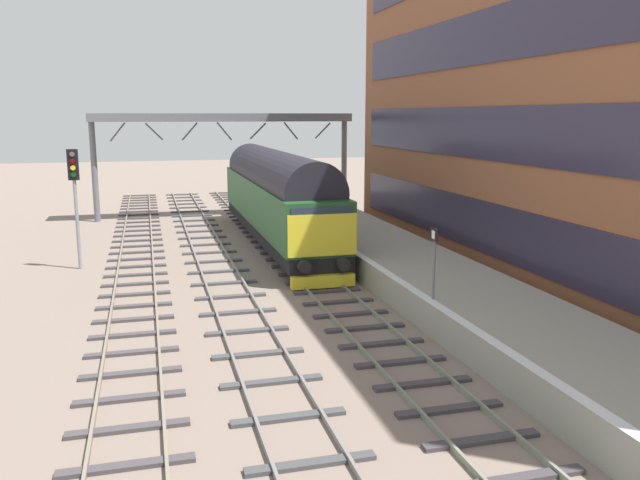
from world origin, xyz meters
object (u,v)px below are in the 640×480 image
(signal_post_near, at_px, (75,192))
(platform_number_sign, at_px, (434,253))
(waiting_passenger, at_px, (344,208))
(diesel_locomotive, at_px, (276,195))

(signal_post_near, xyz_separation_m, platform_number_sign, (10.96, -11.25, -0.85))
(waiting_passenger, bearing_deg, diesel_locomotive, 77.58)
(diesel_locomotive, xyz_separation_m, waiting_passenger, (2.96, -1.90, -0.49))
(platform_number_sign, bearing_deg, signal_post_near, 134.24)
(signal_post_near, height_order, waiting_passenger, signal_post_near)
(diesel_locomotive, relative_size, signal_post_near, 3.58)
(platform_number_sign, height_order, waiting_passenger, platform_number_sign)
(platform_number_sign, xyz_separation_m, waiting_passenger, (1.09, 12.51, -0.42))
(signal_post_near, distance_m, platform_number_sign, 15.73)
(diesel_locomotive, bearing_deg, signal_post_near, -160.84)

